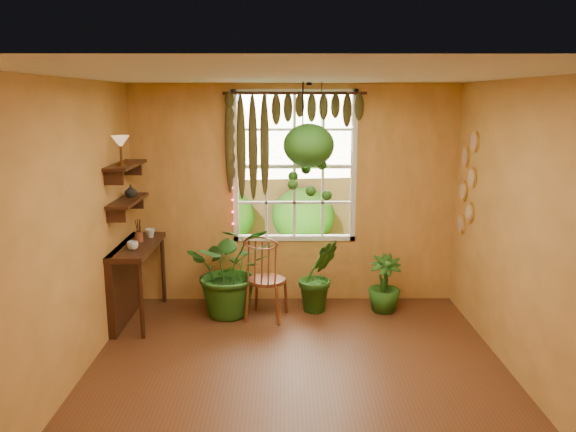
# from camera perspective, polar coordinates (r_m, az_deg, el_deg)

# --- Properties ---
(floor) EXTENTS (4.50, 4.50, 0.00)m
(floor) POSITION_cam_1_polar(r_m,az_deg,el_deg) (5.23, 1.06, -16.98)
(floor) COLOR #542F18
(floor) RESTS_ON ground
(ceiling) EXTENTS (4.50, 4.50, 0.00)m
(ceiling) POSITION_cam_1_polar(r_m,az_deg,el_deg) (4.58, 1.19, 14.09)
(ceiling) COLOR silver
(ceiling) RESTS_ON wall_back
(wall_back) EXTENTS (4.00, 0.00, 4.00)m
(wall_back) POSITION_cam_1_polar(r_m,az_deg,el_deg) (6.93, 0.66, 2.14)
(wall_back) COLOR #DE9A4B
(wall_back) RESTS_ON floor
(wall_left) EXTENTS (0.00, 4.50, 4.50)m
(wall_left) POSITION_cam_1_polar(r_m,az_deg,el_deg) (5.09, -22.05, -2.35)
(wall_left) COLOR #DE9A4B
(wall_left) RESTS_ON floor
(wall_right) EXTENTS (0.00, 4.50, 4.50)m
(wall_right) POSITION_cam_1_polar(r_m,az_deg,el_deg) (5.18, 23.85, -2.25)
(wall_right) COLOR #DE9A4B
(wall_right) RESTS_ON floor
(window) EXTENTS (1.52, 0.10, 1.86)m
(window) POSITION_cam_1_polar(r_m,az_deg,el_deg) (6.91, 0.66, 5.05)
(window) COLOR white
(window) RESTS_ON wall_back
(valance_vine) EXTENTS (1.70, 0.12, 1.10)m
(valance_vine) POSITION_cam_1_polar(r_m,az_deg,el_deg) (6.74, -0.04, 9.80)
(valance_vine) COLOR #361B0E
(valance_vine) RESTS_ON window
(string_lights) EXTENTS (0.03, 0.03, 1.54)m
(string_lights) POSITION_cam_1_polar(r_m,az_deg,el_deg) (6.84, -5.73, 5.34)
(string_lights) COLOR #FF2633
(string_lights) RESTS_ON window
(wall_plates) EXTENTS (0.04, 0.32, 1.10)m
(wall_plates) POSITION_cam_1_polar(r_m,az_deg,el_deg) (6.77, 17.75, 3.06)
(wall_plates) COLOR #FDF2CF
(wall_plates) RESTS_ON wall_right
(counter_ledge) EXTENTS (0.40, 1.20, 0.90)m
(counter_ledge) POSITION_cam_1_polar(r_m,az_deg,el_deg) (6.73, -15.83, -5.62)
(counter_ledge) COLOR #361B0E
(counter_ledge) RESTS_ON floor
(shelf_lower) EXTENTS (0.25, 0.90, 0.04)m
(shelf_lower) POSITION_cam_1_polar(r_m,az_deg,el_deg) (6.52, -15.96, 1.51)
(shelf_lower) COLOR #361B0E
(shelf_lower) RESTS_ON wall_left
(shelf_upper) EXTENTS (0.25, 0.90, 0.04)m
(shelf_upper) POSITION_cam_1_polar(r_m,az_deg,el_deg) (6.46, -16.16, 5.00)
(shelf_upper) COLOR #361B0E
(shelf_upper) RESTS_ON wall_left
(backyard) EXTENTS (14.00, 10.00, 12.00)m
(backyard) POSITION_cam_1_polar(r_m,az_deg,el_deg) (11.52, 1.46, 5.73)
(backyard) COLOR #26611B
(backyard) RESTS_ON ground
(windsor_chair) EXTENTS (0.53, 0.55, 1.17)m
(windsor_chair) POSITION_cam_1_polar(r_m,az_deg,el_deg) (6.55, -2.26, -7.61)
(windsor_chair) COLOR brown
(windsor_chair) RESTS_ON floor
(potted_plant_left) EXTENTS (1.08, 0.96, 1.11)m
(potted_plant_left) POSITION_cam_1_polar(r_m,az_deg,el_deg) (6.63, -5.77, -5.42)
(potted_plant_left) COLOR #1E4713
(potted_plant_left) RESTS_ON floor
(potted_plant_mid) EXTENTS (0.59, 0.53, 0.89)m
(potted_plant_mid) POSITION_cam_1_polar(r_m,az_deg,el_deg) (6.76, 3.12, -6.04)
(potted_plant_mid) COLOR #1E4713
(potted_plant_mid) RESTS_ON floor
(potted_plant_right) EXTENTS (0.40, 0.40, 0.69)m
(potted_plant_right) POSITION_cam_1_polar(r_m,az_deg,el_deg) (6.86, 9.76, -6.79)
(potted_plant_right) COLOR #1E4713
(potted_plant_right) RESTS_ON floor
(hanging_basket) EXTENTS (0.58, 0.58, 1.36)m
(hanging_basket) POSITION_cam_1_polar(r_m,az_deg,el_deg) (6.47, 2.12, 6.53)
(hanging_basket) COLOR black
(hanging_basket) RESTS_ON ceiling
(cup_a) EXTENTS (0.15, 0.15, 0.10)m
(cup_a) POSITION_cam_1_polar(r_m,az_deg,el_deg) (6.35, -15.51, -2.92)
(cup_a) COLOR silver
(cup_a) RESTS_ON counter_ledge
(cup_b) EXTENTS (0.12, 0.12, 0.11)m
(cup_b) POSITION_cam_1_polar(r_m,az_deg,el_deg) (6.86, -13.83, -1.70)
(cup_b) COLOR beige
(cup_b) RESTS_ON counter_ledge
(brush_jar) EXTENTS (0.09, 0.09, 0.34)m
(brush_jar) POSITION_cam_1_polar(r_m,az_deg,el_deg) (6.67, -14.93, -1.44)
(brush_jar) COLOR brown
(brush_jar) RESTS_ON counter_ledge
(shelf_vase) EXTENTS (0.15, 0.15, 0.14)m
(shelf_vase) POSITION_cam_1_polar(r_m,az_deg,el_deg) (6.62, -15.69, 2.46)
(shelf_vase) COLOR #B2AD99
(shelf_vase) RESTS_ON shelf_lower
(tiffany_lamp) EXTENTS (0.19, 0.19, 0.32)m
(tiffany_lamp) POSITION_cam_1_polar(r_m,az_deg,el_deg) (6.24, -16.65, 7.07)
(tiffany_lamp) COLOR brown
(tiffany_lamp) RESTS_ON shelf_upper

